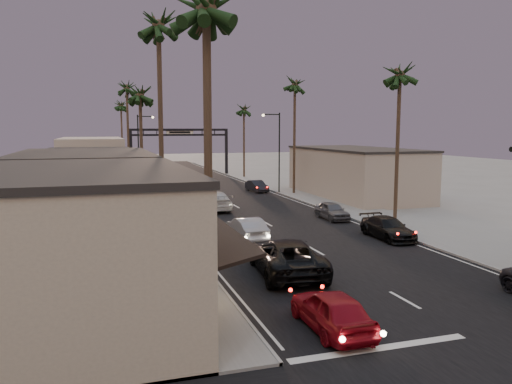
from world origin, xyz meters
TOP-DOWN VIEW (x-y plane):
  - ground at (0.00, 40.00)m, footprint 200.00×200.00m
  - road at (0.00, 45.00)m, footprint 14.00×120.00m
  - sidewalk_left at (-9.50, 52.00)m, footprint 5.00×92.00m
  - sidewalk_right at (9.50, 52.00)m, footprint 5.00×92.00m
  - storefront_near at (-13.00, 12.00)m, footprint 8.00×12.00m
  - storefront_mid at (-13.00, 26.00)m, footprint 8.00×14.00m
  - storefront_far at (-13.00, 42.00)m, footprint 8.00×16.00m
  - storefront_dist at (-13.00, 65.00)m, footprint 8.00×20.00m
  - building_right at (14.00, 40.00)m, footprint 8.00×18.00m
  - arch at (0.00, 70.00)m, footprint 15.20×0.40m
  - streetlight_right at (6.92, 45.00)m, footprint 2.13×0.30m
  - streetlight_left at (-6.92, 58.00)m, footprint 2.13×0.30m
  - palm_lb at (-8.60, 22.00)m, footprint 3.20×3.20m
  - palm_lc at (-8.60, 36.00)m, footprint 3.20×3.20m
  - palm_ld at (-8.60, 55.00)m, footprint 3.20×3.20m
  - palm_ra at (8.60, 24.00)m, footprint 3.20×3.20m
  - palm_rb at (8.60, 44.00)m, footprint 3.20×3.20m
  - palm_rc at (8.60, 64.00)m, footprint 3.20×3.20m
  - palm_far at (-8.30, 78.00)m, footprint 3.20×3.20m
  - oncoming_red at (-4.37, 8.07)m, footprint 1.79×4.41m
  - oncoming_pickup at (-3.40, 15.12)m, footprint 3.70×6.74m
  - oncoming_silver at (-3.13, 22.99)m, footprint 1.76×4.66m
  - oncoming_white at (-2.39, 35.62)m, footprint 2.34×5.75m
  - oncoming_dgrey at (-4.00, 41.12)m, footprint 2.25×4.90m
  - oncoming_grey_far at (-3.31, 46.62)m, footprint 1.75×4.25m
  - curbside_black at (5.89, 20.66)m, footprint 2.02×4.89m
  - curbside_grey at (5.56, 28.24)m, footprint 1.70×4.11m
  - curbside_far at (5.15, 46.88)m, footprint 1.80×4.15m

SIDE VIEW (x-z plane):
  - ground at x=0.00m, z-range 0.00..0.00m
  - road at x=0.00m, z-range -0.01..0.01m
  - sidewalk_left at x=-9.50m, z-range 0.00..0.12m
  - sidewalk_right at x=9.50m, z-range 0.00..0.12m
  - curbside_far at x=5.15m, z-range 0.00..1.33m
  - oncoming_grey_far at x=-3.31m, z-range 0.00..1.37m
  - curbside_grey at x=5.56m, z-range 0.00..1.39m
  - curbside_black at x=5.89m, z-range 0.00..1.41m
  - oncoming_red at x=-4.37m, z-range 0.00..1.50m
  - oncoming_silver at x=-3.13m, z-range 0.00..1.52m
  - oncoming_dgrey at x=-4.00m, z-range 0.00..1.63m
  - oncoming_white at x=-2.39m, z-range 0.00..1.67m
  - oncoming_pickup at x=-3.40m, z-range 0.00..1.79m
  - storefront_far at x=-13.00m, z-range 0.00..5.00m
  - building_right at x=14.00m, z-range 0.00..5.00m
  - storefront_near at x=-13.00m, z-range 0.00..5.50m
  - storefront_mid at x=-13.00m, z-range 0.00..5.50m
  - storefront_dist at x=-13.00m, z-range 0.00..6.00m
  - streetlight_right at x=6.92m, z-range 0.83..9.83m
  - streetlight_left at x=-6.92m, z-range 0.83..9.83m
  - arch at x=0.00m, z-range 1.90..9.17m
  - palm_lc at x=-8.60m, z-range 4.37..16.57m
  - palm_rc at x=8.60m, z-range 4.37..16.57m
  - palm_ra at x=8.60m, z-range 4.84..18.04m
  - palm_far at x=-8.30m, z-range 4.84..18.04m
  - palm_ld at x=-8.60m, z-range 5.32..19.52m
  - palm_rb at x=8.60m, z-range 5.32..19.52m
  - palm_lb at x=-8.60m, z-range 5.79..20.99m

